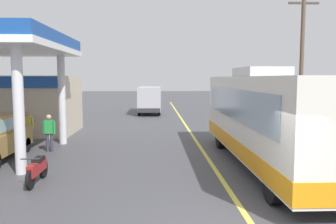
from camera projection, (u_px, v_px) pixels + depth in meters
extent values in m
plane|color=#424247|center=(182.00, 120.00, 27.02)|extent=(120.00, 120.00, 0.00)
cube|color=#D8CC4C|center=(188.00, 129.00, 22.05)|extent=(0.16, 50.00, 0.01)
cube|color=silver|center=(267.00, 116.00, 12.67)|extent=(2.50, 11.00, 2.90)
cube|color=orange|center=(267.00, 145.00, 12.78)|extent=(2.54, 11.04, 0.56)
cube|color=#8C9EAD|center=(234.00, 104.00, 12.58)|extent=(0.06, 9.35, 1.10)
cube|color=#8C9EAD|center=(302.00, 104.00, 12.68)|extent=(0.06, 9.35, 1.10)
cube|color=#B2B2B7|center=(260.00, 72.00, 13.51)|extent=(1.60, 2.80, 0.36)
cylinder|color=black|center=(274.00, 185.00, 8.89)|extent=(0.30, 1.00, 1.00)
cylinder|color=black|center=(220.00, 137.00, 16.05)|extent=(0.30, 1.00, 1.00)
cylinder|color=black|center=(267.00, 137.00, 16.13)|extent=(0.30, 1.00, 1.00)
cylinder|color=silver|center=(19.00, 107.00, 11.47)|extent=(0.36, 0.36, 4.60)
cylinder|color=silver|center=(62.00, 98.00, 16.84)|extent=(0.36, 0.36, 4.60)
cube|color=beige|center=(15.00, 105.00, 20.23)|extent=(7.00, 4.40, 3.40)
cylinder|color=black|center=(26.00, 145.00, 15.11)|extent=(0.20, 0.64, 0.64)
cube|color=#A5A5AD|center=(149.00, 98.00, 31.85)|extent=(2.00, 6.00, 2.10)
cube|color=#8C9EAD|center=(149.00, 94.00, 31.81)|extent=(2.04, 5.10, 0.80)
cube|color=#2D2D33|center=(149.00, 110.00, 28.90)|extent=(1.90, 0.16, 0.36)
cylinder|color=black|center=(139.00, 111.00, 29.92)|extent=(0.22, 0.76, 0.76)
cylinder|color=black|center=(159.00, 111.00, 29.99)|extent=(0.22, 0.76, 0.76)
cylinder|color=black|center=(141.00, 107.00, 33.90)|extent=(0.22, 0.76, 0.76)
cylinder|color=black|center=(159.00, 107.00, 33.97)|extent=(0.22, 0.76, 0.76)
cylinder|color=black|center=(30.00, 179.00, 10.04)|extent=(0.10, 0.60, 0.60)
cylinder|color=black|center=(43.00, 169.00, 11.23)|extent=(0.10, 0.60, 0.60)
cube|color=maroon|center=(37.00, 167.00, 10.62)|extent=(0.20, 1.30, 0.36)
cube|color=black|center=(38.00, 159.00, 10.74)|extent=(0.24, 0.60, 0.12)
cylinder|color=#2D2D33|center=(30.00, 159.00, 10.03)|extent=(0.55, 0.04, 0.04)
cylinder|color=#33333F|center=(27.00, 136.00, 17.04)|extent=(0.14, 0.14, 0.82)
cylinder|color=#33333F|center=(30.00, 136.00, 17.04)|extent=(0.14, 0.14, 0.82)
cube|color=#D8CC4C|center=(28.00, 121.00, 16.97)|extent=(0.36, 0.22, 0.60)
sphere|color=tan|center=(28.00, 113.00, 16.93)|extent=(0.22, 0.22, 0.22)
cylinder|color=#D8CC4C|center=(23.00, 122.00, 16.97)|extent=(0.09, 0.09, 0.58)
cylinder|color=#D8CC4C|center=(33.00, 122.00, 16.98)|extent=(0.09, 0.09, 0.58)
cylinder|color=#33333F|center=(48.00, 142.00, 15.22)|extent=(0.14, 0.14, 0.82)
cylinder|color=#33333F|center=(52.00, 142.00, 15.22)|extent=(0.14, 0.14, 0.82)
cube|color=#268C3F|center=(49.00, 127.00, 15.15)|extent=(0.36, 0.22, 0.60)
sphere|color=tan|center=(49.00, 117.00, 15.11)|extent=(0.22, 0.22, 0.22)
cylinder|color=#268C3F|center=(44.00, 128.00, 15.15)|extent=(0.09, 0.09, 0.58)
cylinder|color=#268C3F|center=(54.00, 128.00, 15.16)|extent=(0.09, 0.09, 0.58)
cylinder|color=brown|center=(301.00, 64.00, 20.34)|extent=(0.24, 0.24, 8.25)
cube|color=#4C3D33|center=(304.00, 3.00, 19.99)|extent=(1.80, 0.12, 0.12)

